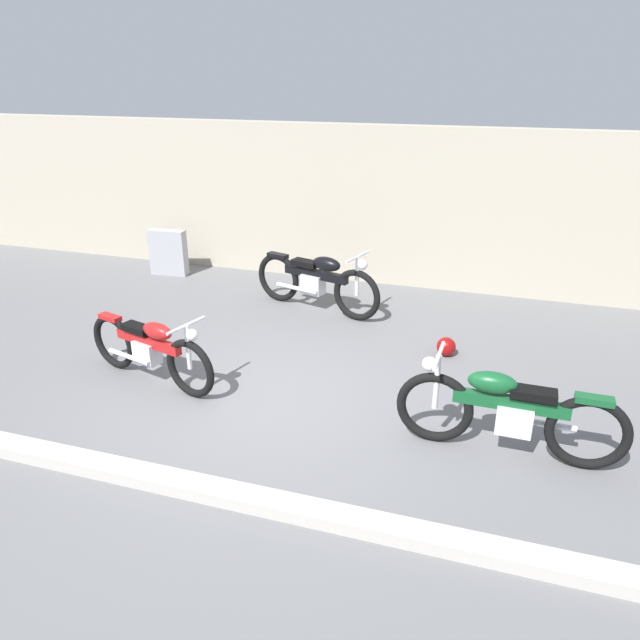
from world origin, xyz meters
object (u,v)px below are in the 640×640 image
helmet (446,347)px  motorcycle_red (150,349)px  stone_marker (168,252)px  motorcycle_black (317,281)px  motorcycle_green (507,412)px

helmet → motorcycle_red: (-3.23, -1.75, 0.31)m
stone_marker → helmet: size_ratio=3.28×
helmet → motorcycle_black: (-2.07, 0.99, 0.35)m
helmet → motorcycle_red: bearing=-151.5°
stone_marker → helmet: stone_marker is taller
motorcycle_red → motorcycle_black: size_ratio=0.90×
motorcycle_green → motorcycle_black: 4.12m
stone_marker → motorcycle_red: (1.90, -3.59, 0.02)m
stone_marker → motorcycle_green: bearing=-33.0°
stone_marker → motorcycle_red: bearing=-62.1°
helmet → stone_marker: bearing=160.2°
motorcycle_red → motorcycle_green: size_ratio=0.90×
motorcycle_green → helmet: bearing=-67.6°
motorcycle_red → motorcycle_green: motorcycle_green is taller
stone_marker → motorcycle_red: size_ratio=0.42×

